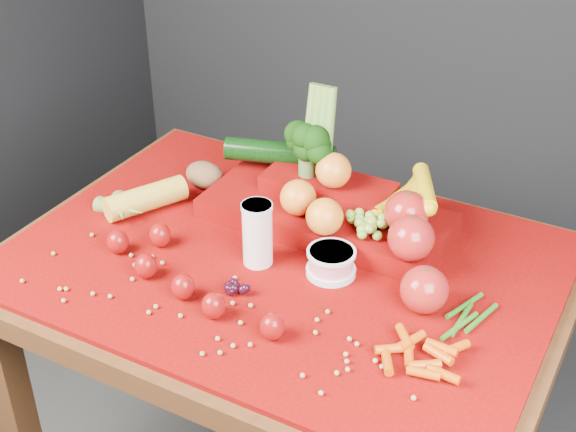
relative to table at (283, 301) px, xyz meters
The scene contains 12 objects.
table is the anchor object (origin of this frame).
red_cloth 0.10m from the table, ahead, with size 1.05×0.75×0.01m, color #7E0504.
milk_glass 0.19m from the table, 136.97° to the right, with size 0.06×0.06×0.13m.
yogurt_bowl 0.17m from the table, ahead, with size 0.10×0.10×0.05m.
strawberry_scatter 0.25m from the table, 126.16° to the right, with size 0.44×0.18×0.05m.
dark_grape_cluster 0.20m from the table, 97.71° to the right, with size 0.06×0.05×0.03m, color black, non-canonical shape.
soybean_scatter 0.23m from the table, 90.00° to the right, with size 0.84×0.24×0.01m, color #A78E48, non-canonical shape.
corn_ear 0.39m from the table, behind, with size 0.24×0.26×0.06m.
potato 0.36m from the table, 150.97° to the left, with size 0.09×0.07×0.06m, color brown.
baby_carrot_pile 0.39m from the table, 22.50° to the right, with size 0.17×0.17×0.03m, color #C14506, non-canonical shape.
green_bean_pile 0.40m from the table, ahead, with size 0.14×0.12×0.01m, color #256316, non-canonical shape.
produce_mound 0.23m from the table, 69.86° to the left, with size 0.61×0.37×0.27m.
Camera 1 is at (0.63, -1.14, 1.68)m, focal length 50.00 mm.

